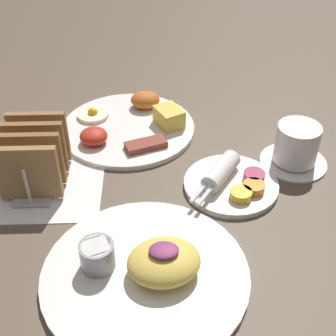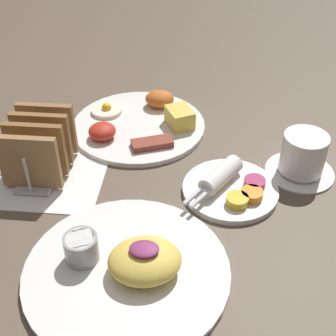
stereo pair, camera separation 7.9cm
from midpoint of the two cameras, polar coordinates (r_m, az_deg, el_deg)
ground_plane at (r=0.78m, az=-2.00°, el=-3.38°), size 3.00×3.00×0.00m
napkin_flat at (r=0.85m, az=-12.30°, el=-0.23°), size 0.22×0.22×0.00m
plate_breakfast at (r=0.94m, az=-0.94°, el=5.47°), size 0.26×0.26×0.05m
plate_condiments at (r=0.79m, az=10.44°, el=-2.40°), size 0.16×0.16×0.04m
plate_foreground at (r=0.65m, az=-1.42°, el=-12.06°), size 0.29×0.29×0.06m
toast_rack at (r=0.82m, az=-12.76°, el=2.53°), size 0.10×0.15×0.10m
coffee_cup at (r=0.85m, az=18.70°, el=1.23°), size 0.12×0.12×0.08m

